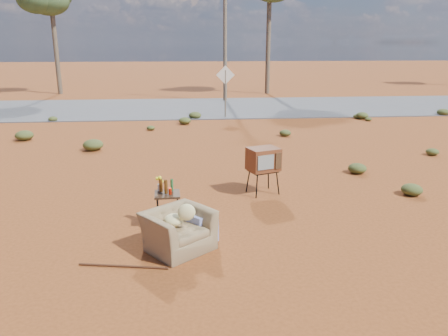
{
  "coord_description": "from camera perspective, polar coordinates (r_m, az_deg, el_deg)",
  "views": [
    {
      "loc": [
        -0.25,
        -6.53,
        3.11
      ],
      "look_at": [
        0.48,
        1.45,
        0.8
      ],
      "focal_mm": 35.0,
      "sensor_mm": 36.0,
      "label": 1
    }
  ],
  "objects": [
    {
      "name": "ground",
      "position": [
        7.24,
        -2.77,
        -9.4
      ],
      "size": [
        140.0,
        140.0,
        0.0
      ],
      "primitive_type": "plane",
      "color": "brown",
      "rests_on": "ground"
    },
    {
      "name": "highway",
      "position": [
        21.75,
        -4.55,
        7.86
      ],
      "size": [
        140.0,
        7.0,
        0.04
      ],
      "primitive_type": "cube",
      "color": "#565659",
      "rests_on": "ground"
    },
    {
      "name": "armchair",
      "position": [
        6.87,
        -5.54,
        -7.28
      ],
      "size": [
        1.22,
        1.27,
        0.84
      ],
      "rotation": [
        0.0,
        0.0,
        0.67
      ],
      "color": "olive",
      "rests_on": "ground"
    },
    {
      "name": "tv_unit",
      "position": [
        9.19,
        5.17,
        1.05
      ],
      "size": [
        0.74,
        0.67,
        0.99
      ],
      "rotation": [
        0.0,
        0.0,
        0.34
      ],
      "color": "black",
      "rests_on": "ground"
    },
    {
      "name": "side_table",
      "position": [
        7.58,
        -7.66,
        -3.08
      ],
      "size": [
        0.45,
        0.45,
        0.88
      ],
      "rotation": [
        0.0,
        0.0,
        0.04
      ],
      "color": "#3A2415",
      "rests_on": "ground"
    },
    {
      "name": "rusty_bar",
      "position": [
        6.59,
        -13.03,
        -12.38
      ],
      "size": [
        1.3,
        0.28,
        0.04
      ],
      "primitive_type": "cylinder",
      "rotation": [
        0.0,
        1.57,
        -0.19
      ],
      "color": "#4D2614",
      "rests_on": "ground"
    },
    {
      "name": "road_sign",
      "position": [
        18.68,
        0.18,
        11.14
      ],
      "size": [
        0.78,
        0.06,
        2.19
      ],
      "color": "brown",
      "rests_on": "ground"
    },
    {
      "name": "eucalyptus_near_left",
      "position": [
        29.66,
        -21.65,
        19.54
      ],
      "size": [
        3.2,
        3.2,
        6.6
      ],
      "color": "brown",
      "rests_on": "ground"
    },
    {
      "name": "utility_pole_center",
      "position": [
        24.16,
        0.14,
        18.54
      ],
      "size": [
        1.4,
        0.2,
        8.0
      ],
      "color": "brown",
      "rests_on": "ground"
    },
    {
      "name": "scrub_patch",
      "position": [
        11.35,
        -7.94,
        0.75
      ],
      "size": [
        17.49,
        8.07,
        0.33
      ],
      "color": "#465023",
      "rests_on": "ground"
    }
  ]
}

